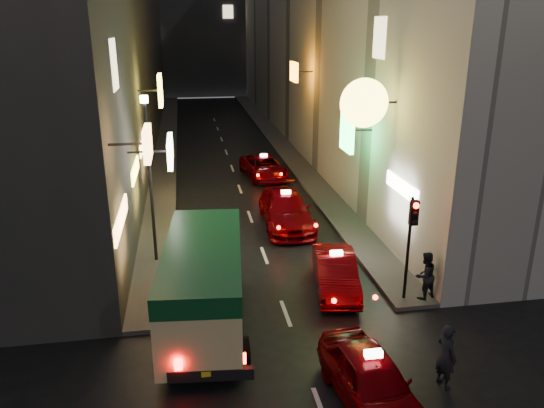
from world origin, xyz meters
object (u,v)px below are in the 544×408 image
pedestrian_crossing (447,352)px  lamp_post (149,170)px  taxi_near (372,377)px  traffic_light (412,228)px  minibus (204,276)px

pedestrian_crossing → lamp_post: 11.74m
pedestrian_crossing → lamp_post: bearing=26.0°
taxi_near → traffic_light: bearing=58.1°
minibus → traffic_light: size_ratio=1.84×
taxi_near → lamp_post: bearing=121.0°
pedestrian_crossing → traffic_light: 4.48m
minibus → pedestrian_crossing: 6.98m
taxi_near → lamp_post: 10.91m
lamp_post → pedestrian_crossing: bearing=-48.9°
minibus → pedestrian_crossing: minibus is taller
minibus → taxi_near: bearing=-47.7°
minibus → pedestrian_crossing: (5.85, -3.73, -0.72)m
minibus → taxi_near: (3.76, -4.13, -0.92)m
pedestrian_crossing → taxi_near: bearing=85.6°
pedestrian_crossing → traffic_light: size_ratio=0.56×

